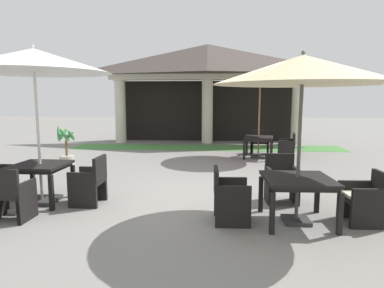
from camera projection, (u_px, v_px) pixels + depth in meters
The scene contains 17 objects.
ground_plane at pixel (198, 201), 6.30m from camera, with size 60.00×60.00×0.00m, color gray.
background_pavilion at pixel (208, 69), 14.40m from camera, with size 9.00×2.51×4.28m.
lawn_strip at pixel (206, 148), 13.28m from camera, with size 10.80×1.68×0.01m, color #47843D.
patio_table_near_foreground at pixel (40, 169), 6.14m from camera, with size 0.95×0.95×0.74m.
patio_umbrella_near_foreground at pixel (34, 62), 5.88m from camera, with size 2.75×2.75×2.89m.
patio_chair_near_foreground_south at pixel (9, 195), 5.24m from camera, with size 0.63×0.51×0.88m.
patio_chair_near_foreground_east at pixel (90, 182), 6.09m from camera, with size 0.55×0.59×0.90m.
patio_table_mid_left at pixel (298, 183), 5.14m from camera, with size 1.06×1.06×0.72m.
patio_umbrella_mid_left at pixel (302, 70), 4.91m from camera, with size 2.69×2.69×2.64m.
patio_chair_mid_left_north at pixel (281, 180), 6.21m from camera, with size 0.58×0.52×0.90m.
patio_chair_mid_left_west at pixel (229, 197), 5.20m from camera, with size 0.56×0.62×0.86m.
patio_chair_mid_left_east at pixel (365, 199), 5.13m from camera, with size 0.60×0.58×0.82m.
patio_table_mid_right at pixel (259, 139), 10.83m from camera, with size 1.07×1.07×0.72m.
patio_umbrella_mid_right at pixel (260, 80), 10.58m from camera, with size 2.63×2.63×2.80m.
patio_chair_mid_right_east at pixel (287, 147), 10.63m from camera, with size 0.63×0.71×0.86m.
patio_chair_mid_right_north at pixel (260, 142), 11.73m from camera, with size 0.72×0.64×0.85m.
potted_palm_left_edge at pixel (66, 153), 9.63m from camera, with size 0.54×0.56×1.18m.
Camera 1 is at (0.27, -6.10, 1.93)m, focal length 30.88 mm.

